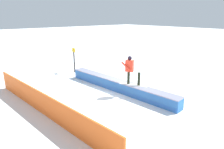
% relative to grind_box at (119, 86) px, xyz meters
% --- Properties ---
extents(ground_plane, '(120.00, 120.00, 0.00)m').
position_rel_grind_box_xyz_m(ground_plane, '(0.00, 0.00, -0.28)').
color(ground_plane, white).
extents(grind_box, '(7.60, 1.30, 0.63)m').
position_rel_grind_box_xyz_m(grind_box, '(0.00, 0.00, 0.00)').
color(grind_box, blue).
rests_on(grind_box, ground_plane).
extents(snowboarder, '(1.51, 0.94, 1.54)m').
position_rel_grind_box_xyz_m(snowboarder, '(-0.91, -0.02, 1.18)').
color(snowboarder, silver).
rests_on(snowboarder, grind_box).
extents(safety_fence, '(9.32, 0.88, 1.03)m').
position_rel_grind_box_xyz_m(safety_fence, '(0.00, 4.42, 0.23)').
color(safety_fence, orange).
rests_on(safety_fence, ground_plane).
extents(trail_marker, '(0.40, 0.10, 1.85)m').
position_rel_grind_box_xyz_m(trail_marker, '(5.03, -0.08, 0.71)').
color(trail_marker, '#262628').
rests_on(trail_marker, ground_plane).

